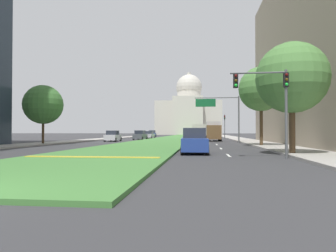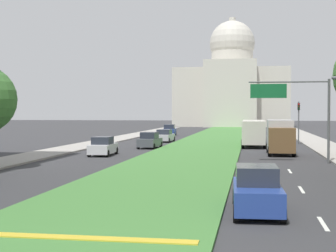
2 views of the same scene
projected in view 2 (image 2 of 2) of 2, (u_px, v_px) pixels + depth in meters
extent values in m
plane|color=#333335|center=(213.00, 139.00, 74.02)|extent=(305.23, 305.23, 0.00)
cube|color=#427A38|center=(210.00, 142.00, 67.17)|extent=(8.65, 124.87, 0.14)
cube|color=gold|center=(72.00, 237.00, 15.74)|extent=(7.78, 0.50, 0.04)
cube|color=silver|center=(323.00, 224.00, 18.42)|extent=(0.16, 2.40, 0.01)
cube|color=silver|center=(301.00, 190.00, 26.41)|extent=(0.16, 2.40, 0.01)
cube|color=silver|center=(290.00, 171.00, 34.59)|extent=(0.16, 2.40, 0.01)
cube|color=silver|center=(278.00, 152.00, 50.85)|extent=(0.16, 2.40, 0.01)
cube|color=silver|center=(277.00, 151.00, 52.34)|extent=(0.16, 2.40, 0.01)
cube|color=silver|center=(272.00, 144.00, 64.30)|extent=(0.16, 2.40, 0.01)
cube|color=#9E9991|center=(93.00, 144.00, 62.50)|extent=(4.00, 124.87, 0.15)
cube|color=#9E9991|center=(325.00, 146.00, 58.16)|extent=(4.00, 124.87, 0.15)
cube|color=beige|center=(232.00, 98.00, 142.25)|extent=(30.18, 21.87, 15.46)
cube|color=beige|center=(230.00, 93.00, 129.46)|extent=(13.28, 4.00, 17.00)
cylinder|color=beige|center=(232.00, 61.00, 141.96)|extent=(11.33, 11.33, 5.10)
sphere|color=beige|center=(232.00, 43.00, 141.82)|extent=(12.34, 12.34, 12.34)
cylinder|color=beige|center=(232.00, 23.00, 141.67)|extent=(1.80, 1.80, 3.00)
cylinder|color=#515456|center=(299.00, 123.00, 62.93)|extent=(0.16, 0.16, 5.20)
cube|color=black|center=(299.00, 107.00, 62.87)|extent=(0.28, 0.24, 0.84)
sphere|color=red|center=(299.00, 104.00, 62.73)|extent=(0.18, 0.18, 0.18)
sphere|color=#4C380F|center=(299.00, 107.00, 62.73)|extent=(0.18, 0.18, 0.18)
sphere|color=#0F4219|center=(299.00, 109.00, 62.74)|extent=(0.18, 0.18, 0.18)
cylinder|color=#515456|center=(329.00, 121.00, 39.66)|extent=(0.20, 0.20, 6.50)
cylinder|color=#515456|center=(288.00, 82.00, 40.07)|extent=(6.10, 0.12, 0.12)
cube|color=#146033|center=(268.00, 91.00, 40.28)|extent=(2.80, 0.08, 1.10)
cube|color=navy|center=(257.00, 196.00, 20.42)|extent=(2.01, 4.74, 0.89)
cube|color=#282D38|center=(257.00, 175.00, 20.58)|extent=(1.70, 2.30, 0.73)
cylinder|color=black|center=(283.00, 214.00, 18.46)|extent=(0.25, 0.65, 0.64)
cylinder|color=black|center=(236.00, 213.00, 18.65)|extent=(0.25, 0.65, 0.64)
cylinder|color=black|center=(274.00, 197.00, 22.20)|extent=(0.25, 0.65, 0.64)
cylinder|color=black|center=(235.00, 196.00, 22.39)|extent=(0.25, 0.65, 0.64)
cube|color=silver|center=(103.00, 148.00, 46.92)|extent=(2.00, 4.49, 0.82)
cube|color=#282D38|center=(103.00, 140.00, 46.73)|extent=(1.69, 2.19, 0.67)
cylinder|color=black|center=(99.00, 150.00, 48.78)|extent=(0.25, 0.65, 0.64)
cylinder|color=black|center=(116.00, 151.00, 48.58)|extent=(0.25, 0.65, 0.64)
cylinder|color=black|center=(89.00, 153.00, 45.29)|extent=(0.25, 0.65, 0.64)
cylinder|color=black|center=(107.00, 154.00, 45.09)|extent=(0.25, 0.65, 0.64)
cube|color=#4C5156|center=(150.00, 142.00, 56.21)|extent=(2.09, 4.34, 0.85)
cube|color=#282D38|center=(149.00, 135.00, 56.02)|extent=(1.74, 2.13, 0.69)
cylinder|color=black|center=(146.00, 144.00, 58.03)|extent=(0.26, 0.65, 0.64)
cylinder|color=black|center=(161.00, 144.00, 57.66)|extent=(0.26, 0.65, 0.64)
cylinder|color=black|center=(138.00, 146.00, 54.78)|extent=(0.26, 0.65, 0.64)
cylinder|color=black|center=(153.00, 146.00, 54.41)|extent=(0.26, 0.65, 0.64)
cube|color=#BCBCC1|center=(165.00, 137.00, 67.72)|extent=(2.10, 4.49, 0.79)
cube|color=#282D38|center=(164.00, 132.00, 67.52)|extent=(1.78, 2.19, 0.64)
cylinder|color=black|center=(161.00, 139.00, 69.62)|extent=(0.25, 0.65, 0.64)
cylinder|color=black|center=(174.00, 139.00, 69.27)|extent=(0.25, 0.65, 0.64)
cylinder|color=black|center=(155.00, 140.00, 66.18)|extent=(0.25, 0.65, 0.64)
cylinder|color=black|center=(169.00, 140.00, 65.83)|extent=(0.25, 0.65, 0.64)
cube|color=navy|center=(169.00, 132.00, 85.51)|extent=(2.13, 4.39, 0.90)
cube|color=#282D38|center=(169.00, 127.00, 85.32)|extent=(1.78, 2.15, 0.74)
cylinder|color=black|center=(165.00, 133.00, 87.30)|extent=(0.25, 0.65, 0.64)
cylinder|color=black|center=(176.00, 133.00, 87.12)|extent=(0.25, 0.65, 0.64)
cylinder|color=black|center=(163.00, 134.00, 83.93)|extent=(0.25, 0.65, 0.64)
cylinder|color=black|center=(174.00, 134.00, 83.75)|extent=(0.25, 0.65, 0.64)
cube|color=brown|center=(282.00, 140.00, 45.69)|extent=(2.30, 2.00, 2.20)
cube|color=#B2B2B7|center=(280.00, 135.00, 48.84)|extent=(2.30, 4.40, 2.80)
cylinder|color=black|center=(294.00, 152.00, 45.55)|extent=(0.30, 0.90, 0.90)
cylinder|color=black|center=(270.00, 151.00, 45.89)|extent=(0.30, 0.90, 0.90)
cylinder|color=black|center=(290.00, 148.00, 49.80)|extent=(0.30, 0.90, 0.90)
cylinder|color=black|center=(268.00, 148.00, 50.13)|extent=(0.30, 0.90, 0.90)
cube|color=beige|center=(254.00, 131.00, 59.59)|extent=(2.50, 11.00, 2.50)
cube|color=#232833|center=(254.00, 128.00, 59.58)|extent=(2.52, 10.12, 0.90)
cylinder|color=black|center=(265.00, 144.00, 55.20)|extent=(0.32, 1.00, 1.00)
cylinder|color=black|center=(243.00, 144.00, 55.56)|extent=(0.32, 1.00, 1.00)
cylinder|color=black|center=(263.00, 140.00, 63.29)|extent=(0.32, 1.00, 1.00)
cylinder|color=black|center=(244.00, 140.00, 63.65)|extent=(0.32, 1.00, 1.00)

